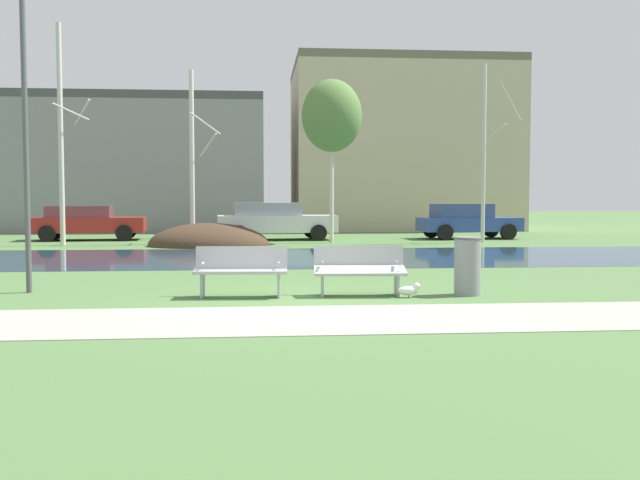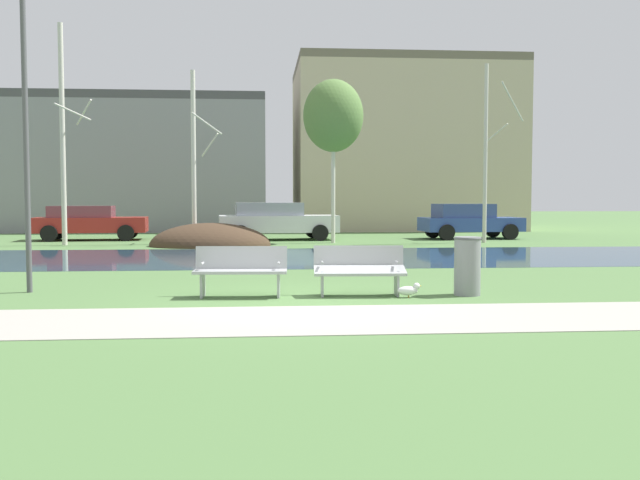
# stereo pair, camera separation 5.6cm
# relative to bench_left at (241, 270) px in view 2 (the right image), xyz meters

# --- Properties ---
(ground_plane) EXTENTS (120.00, 120.00, 0.00)m
(ground_plane) POSITION_rel_bench_left_xyz_m (1.03, 9.30, -0.47)
(ground_plane) COLOR #4C703D
(paved_path_strip) EXTENTS (60.00, 2.40, 0.01)m
(paved_path_strip) POSITION_rel_bench_left_xyz_m (1.03, -2.40, -0.47)
(paved_path_strip) COLOR #9E998E
(paved_path_strip) RESTS_ON ground
(river_band) EXTENTS (80.00, 6.83, 0.01)m
(river_band) POSITION_rel_bench_left_xyz_m (1.03, 7.97, -0.47)
(river_band) COLOR #284256
(river_band) RESTS_ON ground
(soil_mound) EXTENTS (4.28, 3.22, 1.62)m
(soil_mound) POSITION_rel_bench_left_xyz_m (-1.44, 13.06, -0.47)
(soil_mound) COLOR #423021
(soil_mound) RESTS_ON ground
(bench_left) EXTENTS (1.63, 0.65, 0.87)m
(bench_left) POSITION_rel_bench_left_xyz_m (0.00, 0.00, 0.00)
(bench_left) COLOR #9EA0A3
(bench_left) RESTS_ON ground
(bench_right) EXTENTS (1.63, 0.65, 0.87)m
(bench_right) POSITION_rel_bench_left_xyz_m (2.08, 0.00, 0.00)
(bench_right) COLOR #9EA0A3
(bench_right) RESTS_ON ground
(trash_bin) EXTENTS (0.49, 0.49, 1.03)m
(trash_bin) POSITION_rel_bench_left_xyz_m (3.98, -0.12, 0.06)
(trash_bin) COLOR gray
(trash_bin) RESTS_ON ground
(seagull) EXTENTS (0.43, 0.16, 0.26)m
(seagull) POSITION_rel_bench_left_xyz_m (2.89, -0.34, -0.34)
(seagull) COLOR white
(seagull) RESTS_ON ground
(streetlamp) EXTENTS (0.32, 0.32, 6.04)m
(streetlamp) POSITION_rel_bench_left_xyz_m (-3.85, 0.90, 3.49)
(streetlamp) COLOR #4C4C51
(streetlamp) RESTS_ON ground
(birch_far_left) EXTENTS (1.17, 2.07, 7.85)m
(birch_far_left) POSITION_rel_bench_left_xyz_m (-6.63, 13.78, 3.49)
(birch_far_left) COLOR beige
(birch_far_left) RESTS_ON ground
(birch_left) EXTENTS (1.14, 1.95, 6.35)m
(birch_left) POSITION_rel_bench_left_xyz_m (-2.07, 14.21, 2.75)
(birch_left) COLOR beige
(birch_left) RESTS_ON ground
(birch_center_left) EXTENTS (2.25, 2.25, 6.10)m
(birch_center_left) POSITION_rel_bench_left_xyz_m (3.06, 14.25, 4.26)
(birch_center_left) COLOR beige
(birch_center_left) RESTS_ON ground
(birch_center) EXTENTS (1.46, 2.21, 6.69)m
(birch_center) POSITION_rel_bench_left_xyz_m (8.81, 13.90, 2.96)
(birch_center) COLOR beige
(birch_center) RESTS_ON ground
(parked_van_nearest_red) EXTENTS (4.46, 2.19, 1.37)m
(parked_van_nearest_red) POSITION_rel_bench_left_xyz_m (-6.50, 16.72, 0.26)
(parked_van_nearest_red) COLOR maroon
(parked_van_nearest_red) RESTS_ON ground
(parked_sedan_second_white) EXTENTS (4.83, 2.38, 1.50)m
(parked_sedan_second_white) POSITION_rel_bench_left_xyz_m (0.95, 16.30, 0.32)
(parked_sedan_second_white) COLOR silver
(parked_sedan_second_white) RESTS_ON ground
(parked_hatch_third_blue) EXTENTS (4.17, 2.23, 1.44)m
(parked_hatch_third_blue) POSITION_rel_bench_left_xyz_m (8.87, 16.35, 0.29)
(parked_hatch_third_blue) COLOR #2D4793
(parked_hatch_third_blue) RESTS_ON ground
(building_grey_warehouse) EXTENTS (13.32, 8.52, 6.77)m
(building_grey_warehouse) POSITION_rel_bench_left_xyz_m (-6.07, 26.36, 2.91)
(building_grey_warehouse) COLOR gray
(building_grey_warehouse) RESTS_ON ground
(building_beige_block) EXTENTS (11.43, 8.56, 8.81)m
(building_beige_block) POSITION_rel_bench_left_xyz_m (7.99, 26.23, 3.93)
(building_beige_block) COLOR #BCAD8E
(building_beige_block) RESTS_ON ground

